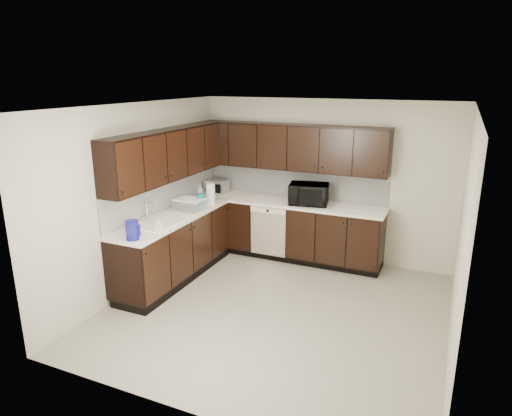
% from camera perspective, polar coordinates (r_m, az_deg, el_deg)
% --- Properties ---
extents(floor, '(4.00, 4.00, 0.00)m').
position_cam_1_polar(floor, '(5.87, 2.55, -12.62)').
color(floor, gray).
rests_on(floor, ground).
extents(ceiling, '(4.00, 4.00, 0.00)m').
position_cam_1_polar(ceiling, '(5.15, 2.90, 12.55)').
color(ceiling, white).
rests_on(ceiling, wall_back).
extents(wall_back, '(4.00, 0.02, 2.50)m').
position_cam_1_polar(wall_back, '(7.22, 8.52, 3.40)').
color(wall_back, beige).
rests_on(wall_back, floor).
extents(wall_left, '(0.02, 4.00, 2.50)m').
position_cam_1_polar(wall_left, '(6.35, -14.34, 1.31)').
color(wall_left, beige).
rests_on(wall_left, floor).
extents(wall_right, '(0.02, 4.00, 2.50)m').
position_cam_1_polar(wall_right, '(5.05, 24.40, -3.49)').
color(wall_right, beige).
rests_on(wall_right, floor).
extents(wall_front, '(4.00, 0.02, 2.50)m').
position_cam_1_polar(wall_front, '(3.71, -8.77, -9.16)').
color(wall_front, beige).
rests_on(wall_front, floor).
extents(lower_cabinets, '(3.00, 2.80, 0.90)m').
position_cam_1_polar(lower_cabinets, '(6.99, -1.76, -4.00)').
color(lower_cabinets, black).
rests_on(lower_cabinets, floor).
extents(countertop, '(3.03, 2.83, 0.04)m').
position_cam_1_polar(countertop, '(6.83, -1.82, -0.02)').
color(countertop, white).
rests_on(countertop, lower_cabinets).
extents(backsplash, '(3.00, 2.80, 0.48)m').
position_cam_1_polar(backsplash, '(7.04, -2.63, 2.65)').
color(backsplash, silver).
rests_on(backsplash, countertop).
extents(upper_cabinets, '(3.00, 2.80, 0.70)m').
position_cam_1_polar(upper_cabinets, '(6.77, -2.25, 7.21)').
color(upper_cabinets, black).
rests_on(upper_cabinets, wall_back).
extents(dishwasher, '(0.58, 0.04, 0.78)m').
position_cam_1_polar(dishwasher, '(7.09, 1.52, -2.58)').
color(dishwasher, '#F6EDC9').
rests_on(dishwasher, lower_cabinets).
extents(sink, '(0.54, 0.82, 0.42)m').
position_cam_1_polar(sink, '(6.26, -11.87, -2.27)').
color(sink, '#F6EDC9').
rests_on(sink, countertop).
extents(microwave, '(0.64, 0.49, 0.32)m').
position_cam_1_polar(microwave, '(6.97, 6.58, 1.74)').
color(microwave, black).
rests_on(microwave, countertop).
extents(soap_bottle_a, '(0.08, 0.08, 0.17)m').
position_cam_1_polar(soap_bottle_a, '(5.86, -12.10, -2.07)').
color(soap_bottle_a, gray).
rests_on(soap_bottle_a, countertop).
extents(soap_bottle_b, '(0.10, 0.10, 0.25)m').
position_cam_1_polar(soap_bottle_b, '(7.22, -6.96, 1.96)').
color(soap_bottle_b, gray).
rests_on(soap_bottle_b, countertop).
extents(toaster_oven, '(0.38, 0.30, 0.23)m').
position_cam_1_polar(toaster_oven, '(7.63, -4.93, 2.71)').
color(toaster_oven, '#B7B7BA').
rests_on(toaster_oven, countertop).
extents(storage_bin, '(0.43, 0.34, 0.16)m').
position_cam_1_polar(storage_bin, '(6.74, -8.31, 0.46)').
color(storage_bin, white).
rests_on(storage_bin, countertop).
extents(blue_pitcher, '(0.18, 0.18, 0.24)m').
position_cam_1_polar(blue_pitcher, '(5.63, -15.20, -2.68)').
color(blue_pitcher, '#0F1090').
rests_on(blue_pitcher, countertop).
extents(teal_tumbler, '(0.12, 0.12, 0.22)m').
position_cam_1_polar(teal_tumbler, '(6.74, -6.90, 0.80)').
color(teal_tumbler, '#0C8577').
rests_on(teal_tumbler, countertop).
extents(paper_towel_roll, '(0.16, 0.16, 0.31)m').
position_cam_1_polar(paper_towel_roll, '(7.00, -5.71, 1.80)').
color(paper_towel_roll, silver).
rests_on(paper_towel_roll, countertop).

